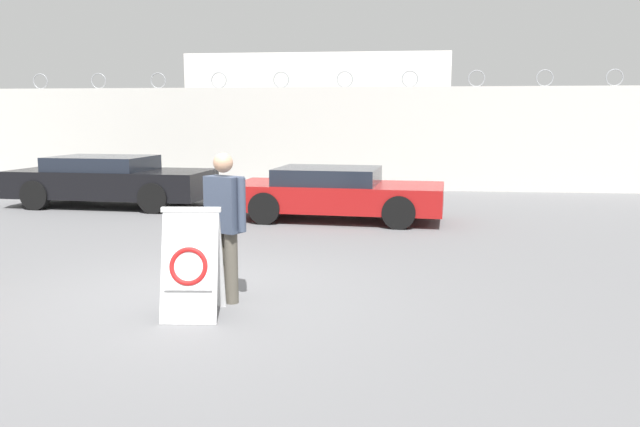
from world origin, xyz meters
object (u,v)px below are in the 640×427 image
Objects in this scene: barricade_sign at (192,263)px; parked_car_front_coupe at (111,180)px; security_guard at (225,220)px; parked_car_rear_sedan at (336,193)px.

parked_car_front_coupe reaches higher than barricade_sign.
security_guard is 6.00m from parked_car_rear_sedan.
security_guard reaches higher than parked_car_front_coupe.
security_guard reaches higher than barricade_sign.
barricade_sign is 0.71m from security_guard.
security_guard is at bearing -91.89° from parked_car_rear_sedan.
parked_car_front_coupe is at bearing -29.13° from security_guard.
barricade_sign is at bearing -93.10° from parked_car_rear_sedan.
parked_car_rear_sedan is (0.97, 6.51, -0.03)m from barricade_sign.
barricade_sign is at bearing 97.28° from security_guard.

